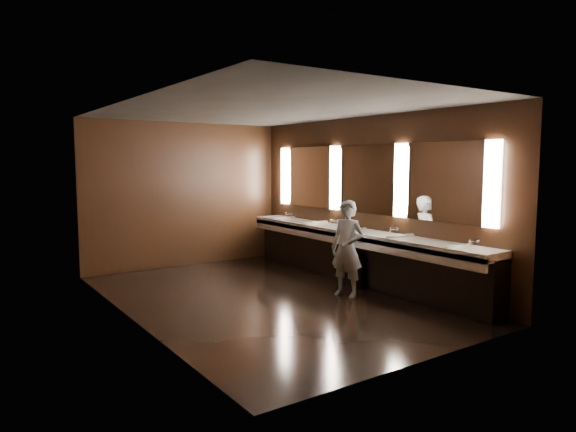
{
  "coord_description": "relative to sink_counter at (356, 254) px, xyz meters",
  "views": [
    {
      "loc": [
        -4.0,
        -6.4,
        2.03
      ],
      "look_at": [
        0.39,
        0.0,
        1.22
      ],
      "focal_mm": 32.0,
      "sensor_mm": 36.0,
      "label": 1
    }
  ],
  "objects": [
    {
      "name": "floor",
      "position": [
        -1.79,
        0.0,
        -0.5
      ],
      "size": [
        6.0,
        6.0,
        0.0
      ],
      "primitive_type": "plane",
      "color": "black",
      "rests_on": "ground"
    },
    {
      "name": "ceiling",
      "position": [
        -1.79,
        0.0,
        2.3
      ],
      "size": [
        4.0,
        6.0,
        0.02
      ],
      "primitive_type": "cube",
      "color": "#2D2D2B",
      "rests_on": "wall_back"
    },
    {
      "name": "wall_back",
      "position": [
        -1.79,
        3.0,
        0.9
      ],
      "size": [
        4.0,
        0.02,
        2.8
      ],
      "primitive_type": "cube",
      "color": "black",
      "rests_on": "floor"
    },
    {
      "name": "wall_front",
      "position": [
        -1.79,
        -3.0,
        0.9
      ],
      "size": [
        4.0,
        0.02,
        2.8
      ],
      "primitive_type": "cube",
      "color": "black",
      "rests_on": "floor"
    },
    {
      "name": "wall_left",
      "position": [
        -3.79,
        0.0,
        0.9
      ],
      "size": [
        0.02,
        6.0,
        2.8
      ],
      "primitive_type": "cube",
      "color": "black",
      "rests_on": "floor"
    },
    {
      "name": "wall_right",
      "position": [
        0.21,
        0.0,
        0.9
      ],
      "size": [
        0.02,
        6.0,
        2.8
      ],
      "primitive_type": "cube",
      "color": "black",
      "rests_on": "floor"
    },
    {
      "name": "sink_counter",
      "position": [
        0.0,
        0.0,
        0.0
      ],
      "size": [
        0.55,
        5.4,
        1.01
      ],
      "color": "black",
      "rests_on": "floor"
    },
    {
      "name": "mirror_band",
      "position": [
        0.19,
        -0.0,
        1.25
      ],
      "size": [
        0.06,
        5.03,
        1.15
      ],
      "color": "white",
      "rests_on": "wall_right"
    },
    {
      "name": "person",
      "position": [
        -0.71,
        -0.58,
        0.24
      ],
      "size": [
        0.5,
        0.62,
        1.46
      ],
      "primitive_type": "imported",
      "rotation": [
        0.0,
        0.0,
        -1.25
      ],
      "color": "#95BFDE",
      "rests_on": "floor"
    },
    {
      "name": "trash_bin",
      "position": [
        -0.22,
        -0.27,
        -0.23
      ],
      "size": [
        0.36,
        0.36,
        0.54
      ],
      "primitive_type": "cylinder",
      "rotation": [
        0.0,
        0.0,
        0.06
      ],
      "color": "black",
      "rests_on": "floor"
    }
  ]
}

